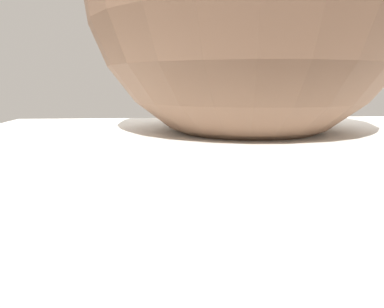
{
  "coord_description": "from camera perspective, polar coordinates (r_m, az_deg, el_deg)",
  "views": [
    {
      "loc": [
        0.42,
        -1.01,
        1.04
      ],
      "look_at": [
        -0.01,
        0.14,
        0.81
      ],
      "focal_mm": 36.27,
      "sensor_mm": 36.0,
      "label": 1
    }
  ],
  "objects": [
    {
      "name": "green_bottle",
      "position": [
        1.6,
        -1.93,
        3.53
      ],
      "size": [
        0.07,
        0.07,
        0.26
      ],
      "color": "#2D784B",
      "rests_on": "round_dining_table"
    },
    {
      "name": "tea_cup_far",
      "position": [
        1.63,
        4.98,
        1.24
      ],
      "size": [
        0.08,
        0.08,
        0.07
      ],
      "primitive_type": "cylinder",
      "color": "#CE473C",
      "rests_on": "round_dining_table"
    },
    {
      "name": "soup_bowl",
      "position": [
        1.41,
        12.69,
        -0.58
      ],
      "size": [
        0.29,
        0.29,
        0.07
      ],
      "color": "white",
      "rests_on": "round_dining_table"
    },
    {
      "name": "dish_stirfry",
      "position": [
        0.91,
        -2.14,
        -6.99
      ],
      "size": [
        0.23,
        0.23,
        0.05
      ],
      "color": "silver",
      "rests_on": "round_dining_table"
    },
    {
      "name": "dish_greens",
      "position": [
        1.1,
        12.55,
        -4.01
      ],
      "size": [
        0.22,
        0.22,
        0.06
      ],
      "color": "silver",
      "rests_on": "round_dining_table"
    },
    {
      "name": "dish_eggplant",
      "position": [
        1.09,
        -21.53,
        -4.96
      ],
      "size": [
        0.23,
        0.23,
        0.05
      ],
      "color": "white",
      "rests_on": "round_dining_table"
    },
    {
      "name": "tea_cup_near",
      "position": [
        0.9,
        18.12,
        -7.1
      ],
      "size": [
        0.07,
        0.07,
        0.06
      ],
      "primitive_type": "cylinder",
      "color": "beige",
      "rests_on": "round_dining_table"
    },
    {
      "name": "rice_bowl",
      "position": [
        1.43,
        -9.42,
        0.32
      ],
      "size": [
        0.28,
        0.28,
        0.1
      ],
      "color": "#B2B5BA",
      "rests_on": "round_dining_table"
    },
    {
      "name": "round_dining_table",
      "position": [
        1.17,
        -1.91,
        -9.72
      ],
      "size": [
        1.21,
        1.21,
        0.75
      ],
      "color": "#99999E",
      "rests_on": "ground"
    }
  ]
}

